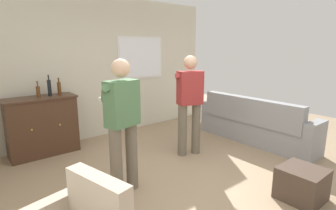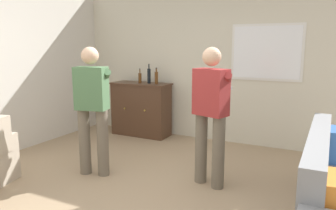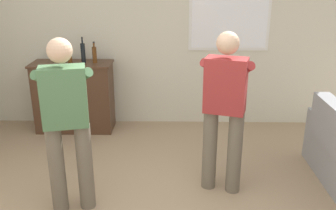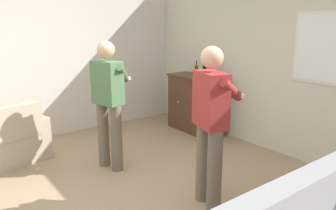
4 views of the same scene
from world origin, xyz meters
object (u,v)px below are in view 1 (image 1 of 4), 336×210
(person_standing_right, at_px, (189,101))
(sideboard_cabinet, at_px, (43,126))
(bottle_wine_green, at_px, (59,88))
(bottle_spirits_clear, at_px, (49,88))
(ottoman, at_px, (302,184))
(bottle_liquor_amber, at_px, (38,91))
(couch, at_px, (254,125))
(person_standing_left, at_px, (122,121))

(person_standing_right, bearing_deg, sideboard_cabinet, 141.13)
(bottle_wine_green, relative_size, bottle_spirits_clear, 0.82)
(bottle_spirits_clear, bearing_deg, ottoman, -61.70)
(sideboard_cabinet, xyz_separation_m, bottle_liquor_amber, (-0.01, -0.01, 0.60))
(bottle_liquor_amber, xyz_separation_m, bottle_spirits_clear, (0.18, 0.02, 0.04))
(couch, xyz_separation_m, sideboard_cabinet, (-3.29, 1.95, 0.16))
(bottle_wine_green, bearing_deg, person_standing_right, -44.30)
(bottle_wine_green, distance_m, person_standing_left, 1.95)
(bottle_liquor_amber, height_order, person_standing_right, person_standing_right)
(bottle_spirits_clear, distance_m, ottoman, 4.03)
(bottle_spirits_clear, bearing_deg, couch, -32.11)
(person_standing_right, bearing_deg, person_standing_left, -165.92)
(person_standing_right, bearing_deg, couch, -15.76)
(person_standing_right, bearing_deg, bottle_wine_green, 135.70)
(bottle_spirits_clear, xyz_separation_m, person_standing_left, (0.28, -1.95, -0.20))
(couch, relative_size, bottle_spirits_clear, 6.54)
(ottoman, bearing_deg, person_standing_right, 92.83)
(sideboard_cabinet, distance_m, bottle_liquor_amber, 0.60)
(person_standing_left, bearing_deg, bottle_spirits_clear, 98.27)
(couch, xyz_separation_m, bottle_spirits_clear, (-3.12, 1.96, 0.80))
(sideboard_cabinet, relative_size, bottle_liquor_amber, 4.21)
(person_standing_left, height_order, person_standing_right, same)
(sideboard_cabinet, bearing_deg, bottle_wine_green, 1.04)
(person_standing_left, relative_size, person_standing_right, 1.00)
(sideboard_cabinet, height_order, ottoman, sideboard_cabinet)
(bottle_spirits_clear, bearing_deg, bottle_wine_green, -2.29)
(sideboard_cabinet, bearing_deg, person_standing_left, -76.73)
(bottle_wine_green, bearing_deg, bottle_liquor_amber, -177.70)
(couch, relative_size, sideboard_cabinet, 2.09)
(bottle_wine_green, relative_size, person_standing_right, 0.18)
(bottle_spirits_clear, bearing_deg, person_standing_left, -81.73)
(person_standing_left, bearing_deg, bottle_liquor_amber, 103.62)
(sideboard_cabinet, height_order, person_standing_right, person_standing_right)
(couch, distance_m, person_standing_right, 1.53)
(sideboard_cabinet, relative_size, ottoman, 2.31)
(bottle_spirits_clear, distance_m, person_standing_right, 2.38)
(person_standing_right, bearing_deg, ottoman, -87.17)
(person_standing_left, distance_m, person_standing_right, 1.53)
(bottle_liquor_amber, bearing_deg, sideboard_cabinet, 36.11)
(person_standing_left, bearing_deg, bottle_wine_green, 93.69)
(couch, height_order, sideboard_cabinet, sideboard_cabinet)
(sideboard_cabinet, distance_m, ottoman, 4.01)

